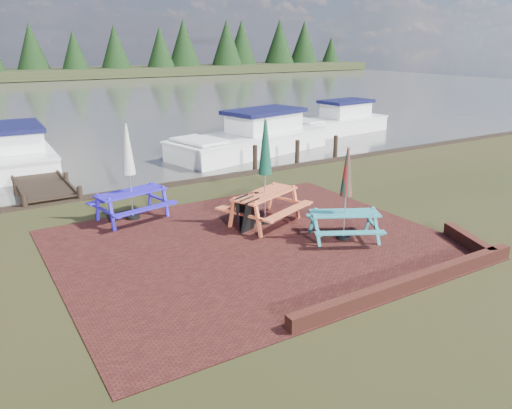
{
  "coord_description": "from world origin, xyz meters",
  "views": [
    {
      "loc": [
        -5.76,
        -8.54,
        4.67
      ],
      "look_at": [
        0.08,
        1.02,
        1.0
      ],
      "focal_mm": 35.0,
      "sensor_mm": 36.0,
      "label": 1
    }
  ],
  "objects": [
    {
      "name": "jetty",
      "position": [
        -3.5,
        11.28,
        0.11
      ],
      "size": [
        1.76,
        9.08,
        1.0
      ],
      "color": "black",
      "rests_on": "ground"
    },
    {
      "name": "paving",
      "position": [
        0.0,
        1.0,
        0.01
      ],
      "size": [
        9.0,
        7.5,
        0.02
      ],
      "primitive_type": "cube",
      "color": "#351311",
      "rests_on": "ground"
    },
    {
      "name": "ground",
      "position": [
        0.0,
        0.0,
        0.0
      ],
      "size": [
        120.0,
        120.0,
        0.0
      ],
      "primitive_type": "plane",
      "color": "black",
      "rests_on": "ground"
    },
    {
      "name": "boat_jetty",
      "position": [
        -3.64,
        13.51,
        0.39
      ],
      "size": [
        2.54,
        6.86,
        1.97
      ],
      "rotation": [
        0.0,
        0.0,
        -0.03
      ],
      "color": "white",
      "rests_on": "ground"
    },
    {
      "name": "brick_wall",
      "position": [
        2.15,
        -2.42,
        0.15
      ],
      "size": [
        6.21,
        1.79,
        0.3
      ],
      "color": "#4C1E16",
      "rests_on": "ground"
    },
    {
      "name": "boat_far",
      "position": [
        12.6,
        12.78,
        0.38
      ],
      "size": [
        6.44,
        2.85,
        1.95
      ],
      "rotation": [
        0.0,
        0.0,
        1.68
      ],
      "color": "white",
      "rests_on": "ground"
    },
    {
      "name": "picnic_table_teal",
      "position": [
        2.08,
        0.13,
        0.81
      ],
      "size": [
        2.17,
        2.09,
        2.32
      ],
      "rotation": [
        0.0,
        0.0,
        -0.49
      ],
      "color": "teal",
      "rests_on": "ground"
    },
    {
      "name": "water",
      "position": [
        0.0,
        37.0,
        0.0
      ],
      "size": [
        120.0,
        60.0,
        0.02
      ],
      "primitive_type": "cube",
      "color": "#403E37",
      "rests_on": "ground"
    },
    {
      "name": "picnic_table_blue",
      "position": [
        -1.89,
        4.3,
        0.92
      ],
      "size": [
        2.19,
        2.03,
        2.62
      ],
      "rotation": [
        0.0,
        0.0,
        0.21
      ],
      "color": "#2518B6",
      "rests_on": "ground"
    },
    {
      "name": "picnic_table_red",
      "position": [
        1.04,
        2.13,
        0.98
      ],
      "size": [
        2.53,
        2.41,
        2.8
      ],
      "rotation": [
        0.0,
        0.0,
        0.38
      ],
      "color": "#E16339",
      "rests_on": "ground"
    },
    {
      "name": "chalkboard",
      "position": [
        0.34,
        1.88,
        0.46
      ],
      "size": [
        0.59,
        0.71,
        0.88
      ],
      "rotation": [
        0.0,
        0.0,
        0.39
      ],
      "color": "black",
      "rests_on": "ground"
    },
    {
      "name": "boat_near",
      "position": [
        5.82,
        10.71,
        0.43
      ],
      "size": [
        8.18,
        4.34,
        2.1
      ],
      "rotation": [
        0.0,
        0.0,
        1.79
      ],
      "color": "white",
      "rests_on": "ground"
    }
  ]
}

